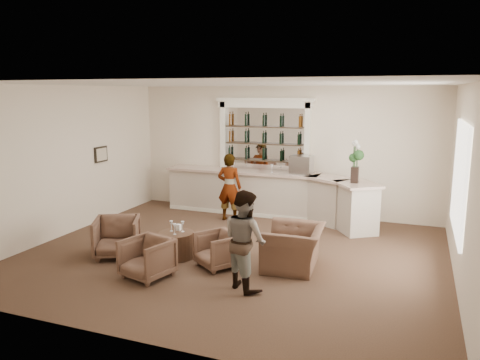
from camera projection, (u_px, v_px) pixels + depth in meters
name	position (u px, v px, depth m)	size (l,w,h in m)	color
ground	(233.00, 254.00, 9.23)	(8.00, 8.00, 0.00)	brown
room_shell	(254.00, 133.00, 9.39)	(8.04, 7.02, 3.32)	#F4E3CA
bar_counter	(271.00, 195.00, 11.93)	(5.72, 1.80, 1.14)	beige
back_bar_alcove	(264.00, 136.00, 12.16)	(2.64, 0.25, 3.00)	white
cocktail_table	(177.00, 245.00, 9.01)	(0.68, 0.68, 0.50)	#492E20
sommelier	(229.00, 187.00, 11.53)	(0.61, 0.40, 1.68)	gray
guest	(245.00, 240.00, 7.51)	(0.79, 0.62, 1.63)	gray
armchair_left	(117.00, 237.00, 9.06)	(0.82, 0.85, 0.77)	brown
armchair_center	(147.00, 258.00, 8.02)	(0.74, 0.76, 0.69)	brown
armchair_right	(218.00, 250.00, 8.51)	(0.69, 0.71, 0.65)	brown
armchair_far	(294.00, 247.00, 8.47)	(1.17, 1.03, 0.76)	brown
espresso_machine	(301.00, 165.00, 11.59)	(0.53, 0.44, 0.46)	#B3B3B8
flower_vase	(355.00, 159.00, 10.43)	(0.25, 0.25, 0.96)	black
wine_glass_bar_left	(234.00, 166.00, 12.15)	(0.07, 0.07, 0.21)	white
wine_glass_bar_right	(272.00, 168.00, 11.85)	(0.07, 0.07, 0.21)	white
wine_glass_tbl_a	(171.00, 226.00, 9.02)	(0.07, 0.07, 0.21)	white
wine_glass_tbl_b	(183.00, 227.00, 8.99)	(0.07, 0.07, 0.21)	white
wine_glass_tbl_c	(175.00, 229.00, 8.81)	(0.07, 0.07, 0.21)	white
napkin_holder	(179.00, 227.00, 9.09)	(0.08, 0.08, 0.12)	white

